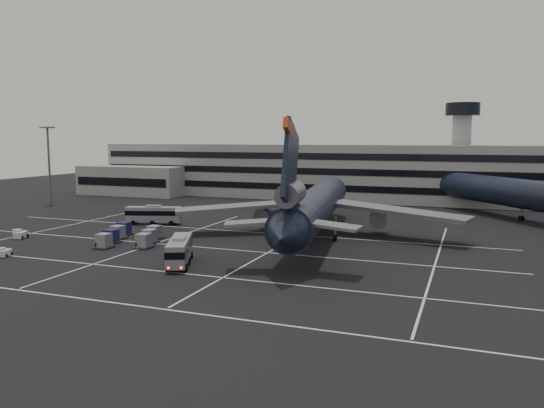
{
  "coord_description": "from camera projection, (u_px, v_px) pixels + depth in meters",
  "views": [
    {
      "loc": [
        37.87,
        -62.56,
        15.68
      ],
      "look_at": [
        7.56,
        17.38,
        5.0
      ],
      "focal_mm": 35.0,
      "sensor_mm": 36.0,
      "label": 1
    }
  ],
  "objects": [
    {
      "name": "ground",
      "position": [
        177.0,
        252.0,
        73.32
      ],
      "size": [
        260.0,
        260.0,
        0.0
      ],
      "primitive_type": "plane",
      "color": "black",
      "rests_on": "ground"
    },
    {
      "name": "lane_markings",
      "position": [
        185.0,
        251.0,
        73.65
      ],
      "size": [
        90.0,
        55.62,
        0.01
      ],
      "color": "silver",
      "rests_on": "ground"
    },
    {
      "name": "terminal",
      "position": [
        307.0,
        171.0,
        139.5
      ],
      "size": [
        125.0,
        26.0,
        24.0
      ],
      "color": "gray",
      "rests_on": "ground"
    },
    {
      "name": "hills",
      "position": [
        421.0,
        203.0,
        226.21
      ],
      "size": [
        352.0,
        180.0,
        44.0
      ],
      "color": "#38332B",
      "rests_on": "ground"
    },
    {
      "name": "lightpole_left",
      "position": [
        49.0,
        155.0,
        123.68
      ],
      "size": [
        2.4,
        2.4,
        18.28
      ],
      "color": "slate",
      "rests_on": "ground"
    },
    {
      "name": "trijet_main",
      "position": [
        316.0,
        205.0,
        82.46
      ],
      "size": [
        46.94,
        57.6,
        18.08
      ],
      "rotation": [
        0.0,
        0.0,
        0.15
      ],
      "color": "black",
      "rests_on": "ground"
    },
    {
      "name": "trijet_far",
      "position": [
        527.0,
        193.0,
        98.65
      ],
      "size": [
        40.29,
        48.86,
        18.08
      ],
      "rotation": [
        0.0,
        0.0,
        0.65
      ],
      "color": "black",
      "rests_on": "ground"
    },
    {
      "name": "bus_near",
      "position": [
        180.0,
        249.0,
        65.77
      ],
      "size": [
        6.22,
        10.12,
        3.54
      ],
      "rotation": [
        0.0,
        0.0,
        0.42
      ],
      "color": "gray",
      "rests_on": "ground"
    },
    {
      "name": "bus_far",
      "position": [
        154.0,
        214.0,
        96.5
      ],
      "size": [
        10.25,
        5.14,
        3.53
      ],
      "rotation": [
        0.0,
        0.0,
        1.87
      ],
      "color": "gray",
      "rests_on": "ground"
    },
    {
      "name": "tug_a",
      "position": [
        20.0,
        234.0,
        82.93
      ],
      "size": [
        2.16,
        2.69,
        1.52
      ],
      "rotation": [
        0.0,
        0.0,
        0.36
      ],
      "color": "silver",
      "rests_on": "ground"
    },
    {
      "name": "tug_b",
      "position": [
        5.0,
        253.0,
        70.34
      ],
      "size": [
        1.81,
        2.23,
        1.25
      ],
      "rotation": [
        0.0,
        0.0,
        0.38
      ],
      "color": "silver",
      "rests_on": "ground"
    },
    {
      "name": "uld_cluster",
      "position": [
        129.0,
        235.0,
        80.04
      ],
      "size": [
        11.93,
        12.75,
        2.12
      ],
      "rotation": [
        0.0,
        0.0,
        0.36
      ],
      "color": "#2D2D30",
      "rests_on": "ground"
    }
  ]
}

